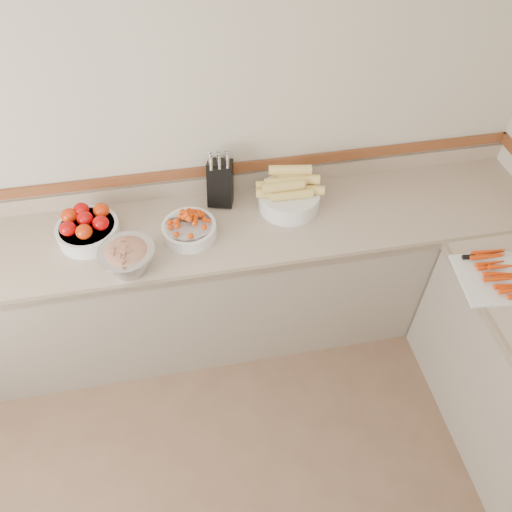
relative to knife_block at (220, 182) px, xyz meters
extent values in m
plane|color=beige|center=(-0.25, 0.10, 0.27)|extent=(4.00, 0.00, 4.00)
cube|color=tan|center=(-0.25, -0.22, -0.15)|extent=(4.00, 0.65, 0.04)
cube|color=gray|center=(-0.25, -0.22, -0.60)|extent=(4.00, 0.63, 0.86)
cube|color=#826E57|center=(-0.25, -0.54, -0.15)|extent=(4.00, 0.02, 0.04)
cube|color=tan|center=(-0.25, 0.09, -0.08)|extent=(4.00, 0.02, 0.10)
cube|color=brown|center=(-0.25, 0.09, 0.02)|extent=(4.00, 0.02, 0.06)
cube|color=black|center=(0.00, 0.00, -0.01)|extent=(0.17, 0.19, 0.27)
cylinder|color=silver|center=(-0.04, -0.03, 0.15)|extent=(0.03, 0.04, 0.07)
cylinder|color=silver|center=(0.00, -0.03, 0.15)|extent=(0.03, 0.04, 0.07)
cylinder|color=silver|center=(0.04, -0.03, 0.15)|extent=(0.03, 0.04, 0.07)
cylinder|color=silver|center=(-0.04, 0.00, 0.15)|extent=(0.03, 0.04, 0.07)
cylinder|color=silver|center=(0.00, 0.00, 0.15)|extent=(0.03, 0.04, 0.07)
cylinder|color=silver|center=(0.04, 0.00, 0.15)|extent=(0.03, 0.04, 0.07)
cylinder|color=silver|center=(-0.04, 0.03, 0.15)|extent=(0.03, 0.04, 0.07)
cylinder|color=silver|center=(0.00, 0.03, 0.15)|extent=(0.03, 0.04, 0.07)
cylinder|color=silver|center=(0.04, 0.03, 0.15)|extent=(0.03, 0.04, 0.07)
cylinder|color=white|center=(-0.73, -0.17, -0.09)|extent=(0.32, 0.32, 0.09)
torus|color=white|center=(-0.73, -0.17, -0.05)|extent=(0.33, 0.33, 0.01)
cylinder|color=white|center=(-0.73, -0.17, -0.05)|extent=(0.29, 0.29, 0.01)
ellipsoid|color=#BB0707|center=(-0.81, -0.21, -0.01)|extent=(0.08, 0.08, 0.07)
ellipsoid|color=red|center=(-0.73, -0.25, -0.01)|extent=(0.08, 0.08, 0.07)
ellipsoid|color=#BB0707|center=(-0.64, -0.20, -0.01)|extent=(0.08, 0.08, 0.07)
ellipsoid|color=red|center=(-0.81, -0.11, -0.01)|extent=(0.08, 0.08, 0.07)
ellipsoid|color=#BB0707|center=(-0.73, -0.15, -0.01)|extent=(0.08, 0.08, 0.07)
ellipsoid|color=red|center=(-0.64, -0.10, -0.01)|extent=(0.08, 0.08, 0.07)
ellipsoid|color=#BB0707|center=(-0.75, -0.08, -0.01)|extent=(0.08, 0.08, 0.07)
cylinder|color=white|center=(-0.20, -0.24, -0.10)|extent=(0.29, 0.29, 0.07)
torus|color=white|center=(-0.20, -0.24, -0.07)|extent=(0.29, 0.29, 0.01)
cylinder|color=white|center=(-0.20, -0.24, -0.07)|extent=(0.25, 0.25, 0.01)
sphere|color=#D43A07|center=(-0.20, -0.24, 0.00)|extent=(0.03, 0.03, 0.03)
sphere|color=#D43A07|center=(-0.27, -0.33, -0.04)|extent=(0.03, 0.03, 0.03)
sphere|color=#D43A07|center=(-0.22, -0.24, -0.01)|extent=(0.03, 0.03, 0.03)
sphere|color=#D43A07|center=(-0.25, -0.30, -0.03)|extent=(0.03, 0.03, 0.03)
sphere|color=#D43A07|center=(-0.27, -0.32, -0.04)|extent=(0.03, 0.03, 0.03)
sphere|color=#D43A07|center=(-0.31, -0.22, -0.04)|extent=(0.03, 0.03, 0.03)
sphere|color=#D43A07|center=(-0.24, -0.25, -0.01)|extent=(0.03, 0.03, 0.03)
sphere|color=#D43A07|center=(-0.20, -0.25, -0.01)|extent=(0.03, 0.03, 0.03)
sphere|color=#D43A07|center=(-0.23, -0.24, -0.01)|extent=(0.03, 0.03, 0.03)
sphere|color=#D43A07|center=(-0.21, -0.20, -0.02)|extent=(0.03, 0.03, 0.03)
sphere|color=#D43A07|center=(-0.20, -0.25, -0.01)|extent=(0.03, 0.03, 0.03)
sphere|color=#D43A07|center=(-0.20, -0.25, 0.01)|extent=(0.03, 0.03, 0.03)
sphere|color=#D43A07|center=(-0.20, -0.24, 0.00)|extent=(0.03, 0.03, 0.03)
sphere|color=#D43A07|center=(-0.24, -0.33, -0.04)|extent=(0.03, 0.03, 0.03)
sphere|color=#D43A07|center=(-0.22, -0.23, -0.01)|extent=(0.03, 0.03, 0.03)
sphere|color=#D43A07|center=(-0.22, -0.28, -0.01)|extent=(0.03, 0.03, 0.03)
sphere|color=#D43A07|center=(-0.24, -0.22, -0.01)|extent=(0.03, 0.03, 0.03)
sphere|color=#D43A07|center=(-0.24, -0.21, -0.01)|extent=(0.03, 0.03, 0.03)
sphere|color=#D43A07|center=(-0.21, -0.34, -0.04)|extent=(0.03, 0.03, 0.03)
sphere|color=#D43A07|center=(-0.25, -0.17, -0.03)|extent=(0.03, 0.03, 0.03)
sphere|color=#D43A07|center=(-0.19, -0.23, 0.00)|extent=(0.03, 0.03, 0.03)
sphere|color=#D43A07|center=(-0.18, -0.29, -0.02)|extent=(0.03, 0.03, 0.03)
sphere|color=#D43A07|center=(-0.12, -0.22, -0.03)|extent=(0.03, 0.03, 0.03)
sphere|color=#D43A07|center=(-0.25, -0.31, -0.03)|extent=(0.03, 0.03, 0.03)
sphere|color=#D43A07|center=(-0.14, -0.19, -0.03)|extent=(0.03, 0.03, 0.03)
sphere|color=#D43A07|center=(-0.21, -0.25, -0.01)|extent=(0.03, 0.03, 0.03)
sphere|color=#D43A07|center=(-0.23, -0.27, -0.02)|extent=(0.03, 0.03, 0.03)
sphere|color=#D43A07|center=(-0.26, -0.24, -0.02)|extent=(0.03, 0.03, 0.03)
sphere|color=#D43A07|center=(-0.16, -0.18, -0.03)|extent=(0.03, 0.03, 0.03)
sphere|color=#D43A07|center=(-0.31, -0.25, -0.04)|extent=(0.03, 0.03, 0.03)
sphere|color=#D43A07|center=(-0.20, -0.25, 0.00)|extent=(0.03, 0.03, 0.03)
sphere|color=#D43A07|center=(-0.18, -0.26, -0.01)|extent=(0.03, 0.03, 0.03)
sphere|color=#D43A07|center=(-0.21, -0.24, 0.01)|extent=(0.03, 0.03, 0.03)
sphere|color=#D43A07|center=(-0.21, -0.28, -0.02)|extent=(0.03, 0.03, 0.03)
sphere|color=#D43A07|center=(-0.18, -0.25, -0.01)|extent=(0.03, 0.03, 0.03)
sphere|color=#D43A07|center=(-0.24, -0.19, -0.03)|extent=(0.03, 0.03, 0.03)
cylinder|color=white|center=(0.37, -0.11, -0.08)|extent=(0.34, 0.34, 0.10)
torus|color=white|center=(0.37, -0.11, -0.04)|extent=(0.35, 0.35, 0.01)
cylinder|color=#E1BD5D|center=(0.29, -0.14, -0.01)|extent=(0.23, 0.08, 0.05)
cylinder|color=#E1BD5D|center=(0.37, -0.17, -0.01)|extent=(0.23, 0.06, 0.05)
cylinder|color=#E1BD5D|center=(0.44, -0.13, -0.01)|extent=(0.23, 0.12, 0.05)
cylinder|color=#E1BD5D|center=(0.30, -0.07, -0.01)|extent=(0.23, 0.07, 0.05)
cylinder|color=#E1BD5D|center=(0.41, -0.06, -0.01)|extent=(0.23, 0.13, 0.05)
cylinder|color=#E1BD5D|center=(0.34, -0.11, 0.04)|extent=(0.23, 0.07, 0.05)
cylinder|color=#E1BD5D|center=(0.42, -0.10, 0.04)|extent=(0.23, 0.11, 0.05)
cylinder|color=#E1BD5D|center=(0.37, -0.08, 0.09)|extent=(0.23, 0.09, 0.05)
cylinder|color=#E1BD5D|center=(0.32, -0.15, 0.04)|extent=(0.23, 0.06, 0.05)
cylinder|color=#B2B2BA|center=(-0.52, -0.42, -0.07)|extent=(0.28, 0.28, 0.13)
torus|color=#B2B2BA|center=(-0.52, -0.42, -0.01)|extent=(0.28, 0.28, 0.01)
ellipsoid|color=#AF1443|center=(-0.52, -0.42, -0.02)|extent=(0.23, 0.23, 0.07)
cube|color=#AF1443|center=(-0.50, -0.40, 0.00)|extent=(0.02, 0.02, 0.02)
cube|color=#94B457|center=(-0.52, -0.46, 0.02)|extent=(0.03, 0.03, 0.02)
cube|color=#AF1443|center=(-0.53, -0.51, 0.01)|extent=(0.03, 0.03, 0.02)
cube|color=#94B457|center=(-0.55, -0.48, 0.01)|extent=(0.02, 0.02, 0.02)
cube|color=#AF1443|center=(-0.53, -0.43, 0.01)|extent=(0.02, 0.02, 0.02)
cube|color=#94B457|center=(-0.58, -0.42, 0.01)|extent=(0.02, 0.02, 0.02)
cube|color=#AF1443|center=(-0.51, -0.42, 0.01)|extent=(0.03, 0.03, 0.02)
cube|color=#94B457|center=(-0.54, -0.37, 0.01)|extent=(0.02, 0.02, 0.02)
cube|color=#AF1443|center=(-0.53, -0.37, 0.02)|extent=(0.02, 0.02, 0.02)
cube|color=#94B457|center=(-0.50, -0.45, 0.01)|extent=(0.03, 0.03, 0.02)
cube|color=#AF1443|center=(-0.58, -0.45, 0.01)|extent=(0.02, 0.02, 0.02)
cube|color=#94B457|center=(-0.53, -0.48, 0.01)|extent=(0.03, 0.03, 0.02)
cube|color=#AF1443|center=(-0.52, -0.42, 0.02)|extent=(0.02, 0.02, 0.02)
cube|color=#94B457|center=(-0.52, -0.42, 0.00)|extent=(0.02, 0.02, 0.02)
cube|color=silver|center=(1.28, -0.83, -0.13)|extent=(0.46, 0.38, 0.01)
cone|color=red|center=(1.28, -0.91, -0.11)|extent=(0.17, 0.04, 0.03)
cone|color=red|center=(1.28, -0.89, -0.11)|extent=(0.17, 0.04, 0.03)
cone|color=red|center=(1.28, -0.86, -0.09)|extent=(0.17, 0.04, 0.03)
cone|color=red|center=(1.28, -0.84, -0.11)|extent=(0.17, 0.04, 0.03)
cone|color=red|center=(1.28, -0.81, -0.11)|extent=(0.17, 0.04, 0.03)
cone|color=red|center=(1.28, -0.79, -0.09)|extent=(0.17, 0.04, 0.03)
cone|color=red|center=(1.28, -0.76, -0.11)|extent=(0.17, 0.04, 0.03)
cone|color=red|center=(1.28, -0.74, -0.11)|extent=(0.17, 0.04, 0.03)
cone|color=red|center=(1.28, -0.71, -0.09)|extent=(0.17, 0.04, 0.03)
cone|color=red|center=(1.28, -0.69, -0.11)|extent=(0.17, 0.04, 0.03)
cone|color=red|center=(1.28, -0.66, -0.11)|extent=(0.17, 0.04, 0.03)
cube|color=silver|center=(1.32, -0.68, -0.12)|extent=(0.18, 0.05, 0.00)
cube|color=black|center=(1.19, -0.68, -0.11)|extent=(0.09, 0.03, 0.02)
camera|label=1|loc=(-0.20, -2.15, 1.76)|focal=35.00mm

